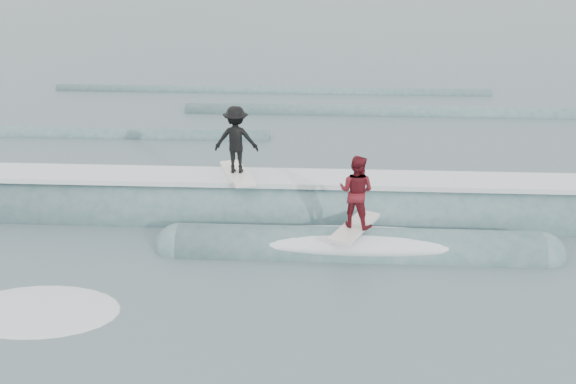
{
  "coord_description": "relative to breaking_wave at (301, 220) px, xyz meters",
  "views": [
    {
      "loc": [
        0.86,
        -9.92,
        7.37
      ],
      "look_at": [
        0.0,
        5.71,
        1.1
      ],
      "focal_mm": 40.0,
      "sensor_mm": 36.0,
      "label": 1
    }
  ],
  "objects": [
    {
      "name": "far_swells",
      "position": [
        -2.32,
        11.36,
        -0.04
      ],
      "size": [
        39.92,
        8.65,
        0.8
      ],
      "color": "#3B6364",
      "rests_on": "ground"
    },
    {
      "name": "ground",
      "position": [
        -0.34,
        -6.29,
        -0.04
      ],
      "size": [
        160.0,
        160.0,
        0.0
      ],
      "primitive_type": "plane",
      "color": "#3C5458",
      "rests_on": "ground"
    },
    {
      "name": "surfer_black",
      "position": [
        -1.81,
        0.42,
        2.1
      ],
      "size": [
        1.22,
        2.07,
        1.95
      ],
      "color": "white",
      "rests_on": "ground"
    },
    {
      "name": "surfer_red",
      "position": [
        1.38,
        -1.78,
        1.5
      ],
      "size": [
        1.37,
        2.04,
        1.91
      ],
      "color": "silver",
      "rests_on": "ground"
    },
    {
      "name": "breaking_wave",
      "position": [
        0.0,
        0.0,
        0.0
      ],
      "size": [
        20.81,
        3.89,
        2.22
      ],
      "color": "#3B6364",
      "rests_on": "ground"
    }
  ]
}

